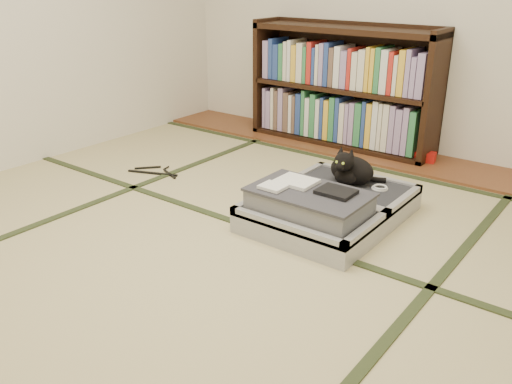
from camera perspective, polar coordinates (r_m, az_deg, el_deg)
The scene contains 9 objects.
floor at distance 2.72m, azimuth -5.34°, elevation -6.86°, with size 4.50×4.50×0.00m, color #CCBC88.
wood_strip at distance 4.28m, azimuth 13.00°, elevation 3.84°, with size 4.00×0.50×0.02m, color brown.
red_item at distance 4.18m, azimuth 17.35°, elevation 3.58°, with size 0.15×0.09×0.07m, color red.
tatami_borders at distance 3.06m, azimuth 0.89°, elevation -3.23°, with size 4.00×4.50×0.01m.
bookcase at distance 4.40m, azimuth 9.07°, elevation 10.59°, with size 1.52×0.35×0.98m.
suitcase at distance 3.06m, azimuth 7.43°, elevation -1.54°, with size 0.70×0.94×0.28m.
cat at distance 3.26m, azimuth 9.90°, elevation 2.32°, with size 0.31×0.31×0.25m.
cable_coil at distance 3.25m, azimuth 12.91°, elevation 0.43°, with size 0.10×0.10×0.02m.
hanger at distance 3.88m, azimuth -10.50°, elevation 2.11°, with size 0.38×0.24×0.01m.
Camera 1 is at (1.64, -1.73, 1.32)m, focal length 38.00 mm.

